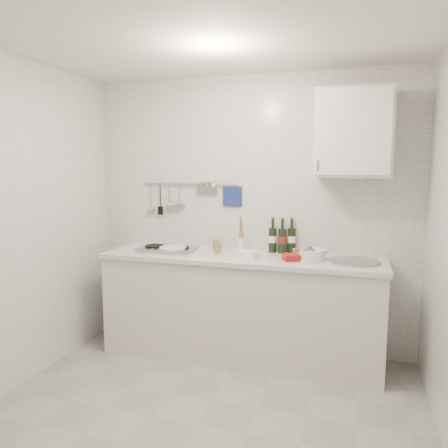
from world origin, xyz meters
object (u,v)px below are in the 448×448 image
(wine_bottles, at_px, (282,235))
(utensil_crock, at_px, (241,243))
(plate_stack_sink, at_px, (312,255))
(wall_cabinet, at_px, (353,133))
(plate_stack_hob, at_px, (172,250))

(wine_bottles, bearing_deg, utensil_crock, -172.20)
(plate_stack_sink, bearing_deg, wall_cabinet, 22.68)
(plate_stack_sink, relative_size, utensil_crock, 0.83)
(wine_bottles, bearing_deg, wall_cabinet, -10.32)
(plate_stack_sink, bearing_deg, plate_stack_hob, -178.13)
(plate_stack_hob, bearing_deg, plate_stack_sink, 1.87)
(plate_stack_hob, height_order, wine_bottles, wine_bottles)
(utensil_crock, bearing_deg, plate_stack_hob, -159.54)
(wall_cabinet, height_order, utensil_crock, wall_cabinet)
(plate_stack_sink, bearing_deg, wine_bottles, 141.42)
(plate_stack_sink, distance_m, utensil_crock, 0.68)
(plate_stack_hob, height_order, utensil_crock, utensil_crock)
(plate_stack_hob, distance_m, wine_bottles, 1.00)
(plate_stack_hob, relative_size, wine_bottles, 0.87)
(plate_stack_sink, distance_m, wine_bottles, 0.38)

